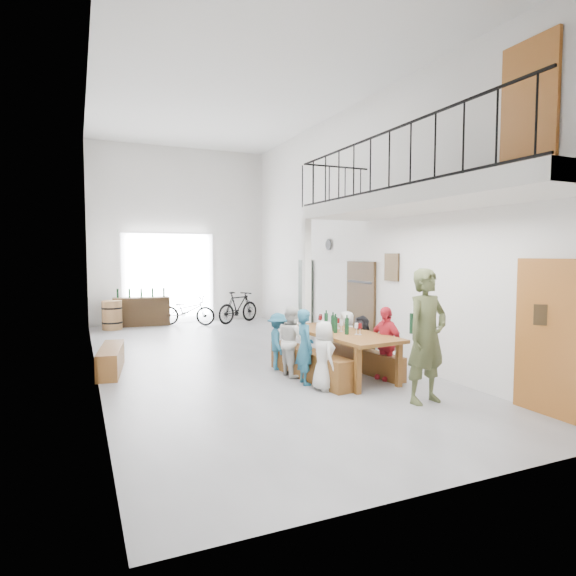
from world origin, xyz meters
name	(u,v)px	position (x,y,z in m)	size (l,w,h in m)	color
floor	(240,359)	(0.00, 0.00, 0.00)	(12.00, 12.00, 0.00)	slate
room_walls	(239,185)	(0.00, 0.00, 3.55)	(12.00, 12.00, 12.00)	white
gateway_portal	(169,279)	(-0.40, 5.94, 1.40)	(2.80, 0.08, 2.80)	white
right_wall_decor	(405,276)	(2.70, -1.87, 1.74)	(0.07, 8.28, 5.07)	brown
balcony	(419,203)	(1.98, -3.13, 2.96)	(1.52, 5.62, 4.00)	silver
tasting_table	(341,336)	(1.22, -2.01, 0.71)	(1.22, 2.51, 0.79)	brown
bench_inner	(309,364)	(0.63, -1.95, 0.25)	(0.35, 2.17, 0.50)	brown
bench_wall	(366,361)	(1.77, -1.96, 0.21)	(0.24, 1.84, 0.42)	brown
tableware	(337,323)	(1.23, -1.84, 0.93)	(0.49, 1.45, 0.35)	#10321A
side_bench	(111,360)	(-2.50, -0.07, 0.23)	(0.36, 1.64, 0.46)	brown
oak_barrel	(112,315)	(-2.14, 5.23, 0.42)	(0.56, 0.56, 0.83)	brown
serving_counter	(142,312)	(-1.27, 5.65, 0.43)	(1.63, 0.45, 0.86)	#3A2611
counter_bottles	(141,293)	(-1.27, 5.64, 1.00)	(1.39, 0.16, 0.28)	#10321A
guest_left_a	(324,356)	(0.52, -2.66, 0.55)	(0.54, 0.35, 1.10)	silver
guest_left_b	(305,347)	(0.40, -2.23, 0.63)	(0.46, 0.30, 1.25)	#225971
guest_left_c	(292,341)	(0.44, -1.62, 0.62)	(0.60, 0.47, 1.24)	silver
guest_left_d	(278,341)	(0.39, -1.10, 0.53)	(0.69, 0.39, 1.06)	#225971
guest_right_a	(385,343)	(1.81, -2.51, 0.63)	(0.74, 0.31, 1.26)	red
guest_right_b	(361,343)	(1.74, -1.85, 0.52)	(0.96, 0.31, 1.04)	black
guest_right_c	(347,338)	(1.76, -1.30, 0.53)	(0.51, 0.33, 1.05)	silver
host_standing	(427,336)	(1.59, -3.84, 0.98)	(0.71, 0.47, 1.95)	#464C2B
potted_plant	(326,334)	(2.45, 0.83, 0.23)	(0.42, 0.36, 0.47)	#1E531B
bicycle_near	(187,311)	(0.02, 5.21, 0.45)	(0.59, 1.70, 0.89)	black
bicycle_far	(238,307)	(1.59, 5.07, 0.50)	(0.47, 1.66, 1.00)	black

